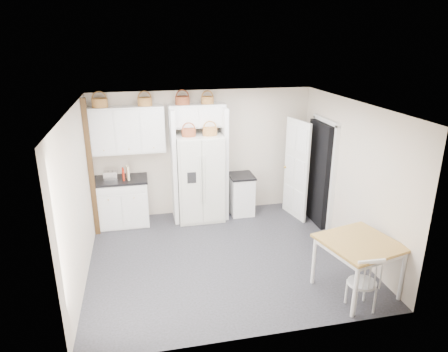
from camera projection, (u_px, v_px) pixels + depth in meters
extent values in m
plane|color=black|center=(224.00, 256.00, 6.90)|extent=(4.50, 4.50, 0.00)
plane|color=white|center=(224.00, 106.00, 6.04)|extent=(4.50, 4.50, 0.00)
plane|color=beige|center=(204.00, 153.00, 8.32)|extent=(4.50, 0.00, 4.50)
plane|color=beige|center=(79.00, 197.00, 6.03)|extent=(0.00, 4.00, 4.00)
plane|color=beige|center=(350.00, 177.00, 6.92)|extent=(0.00, 4.00, 4.00)
cube|color=silver|center=(200.00, 177.00, 8.11)|extent=(0.92, 0.74, 1.78)
cube|color=white|center=(123.00, 202.00, 7.98)|extent=(1.00, 0.63, 0.92)
cube|color=white|center=(241.00, 195.00, 8.48)|extent=(0.47, 0.56, 0.82)
cube|color=olive|center=(357.00, 267.00, 5.84)|extent=(1.20, 1.20, 0.83)
cube|color=white|center=(362.00, 283.00, 5.46)|extent=(0.41, 0.38, 0.82)
cube|color=black|center=(121.00, 180.00, 7.82)|extent=(1.04, 0.67, 0.04)
cube|color=black|center=(241.00, 176.00, 8.34)|extent=(0.50, 0.60, 0.04)
cube|color=silver|center=(111.00, 176.00, 7.70)|extent=(0.27, 0.17, 0.18)
cube|color=#9E1C0B|center=(123.00, 174.00, 7.72)|extent=(0.05, 0.16, 0.23)
cube|color=beige|center=(128.00, 173.00, 7.73)|extent=(0.08, 0.18, 0.27)
cylinder|color=brown|center=(100.00, 103.00, 7.40)|extent=(0.29, 0.29, 0.17)
cylinder|color=brown|center=(145.00, 102.00, 7.56)|extent=(0.27, 0.27, 0.16)
cylinder|color=brown|center=(182.00, 100.00, 7.70)|extent=(0.28, 0.28, 0.16)
cylinder|color=brown|center=(207.00, 100.00, 7.80)|extent=(0.25, 0.25, 0.14)
cylinder|color=brown|center=(189.00, 133.00, 7.66)|extent=(0.27, 0.27, 0.15)
cylinder|color=brown|center=(210.00, 131.00, 7.74)|extent=(0.28, 0.28, 0.15)
cube|color=white|center=(128.00, 130.00, 7.67)|extent=(1.40, 0.34, 0.90)
cube|color=white|center=(197.00, 115.00, 7.86)|extent=(1.12, 0.34, 0.45)
cube|color=white|center=(174.00, 166.00, 7.96)|extent=(0.08, 0.60, 2.30)
cube|color=white|center=(224.00, 163.00, 8.16)|extent=(0.08, 0.60, 2.30)
cube|color=#3C2610|center=(91.00, 169.00, 7.29)|extent=(0.09, 0.09, 2.60)
cube|color=black|center=(320.00, 174.00, 7.91)|extent=(0.18, 0.85, 2.05)
cube|color=white|center=(296.00, 170.00, 8.15)|extent=(0.21, 0.79, 2.05)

